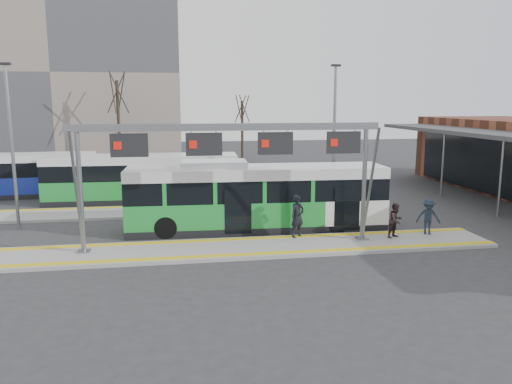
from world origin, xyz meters
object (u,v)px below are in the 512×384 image
Objects in this scene: gantry at (232,149)px; passenger_c at (428,217)px; passenger_b at (396,220)px; passenger_a at (297,216)px; hero_bus at (256,198)px.

passenger_c is (9.17, 0.36, -3.31)m from gantry.
gantry reaches higher than passenger_b.
gantry reaches higher than passenger_c.
gantry is 6.68× the size of passenger_a.
passenger_a is (1.53, -2.27, -0.45)m from hero_bus.
gantry is 8.15m from passenger_b.
passenger_b is 0.95× the size of passenger_c.
hero_bus is at bearing 97.27° from passenger_a.
gantry is 4.48m from passenger_a.
passenger_c is (1.74, 0.30, 0.04)m from passenger_b.
gantry is at bearing -113.82° from hero_bus.
gantry is at bearing 153.29° from passenger_b.
passenger_a reaches higher than passenger_c.
passenger_b is at bearing -150.86° from passenger_c.
hero_bus is 2.78m from passenger_a.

